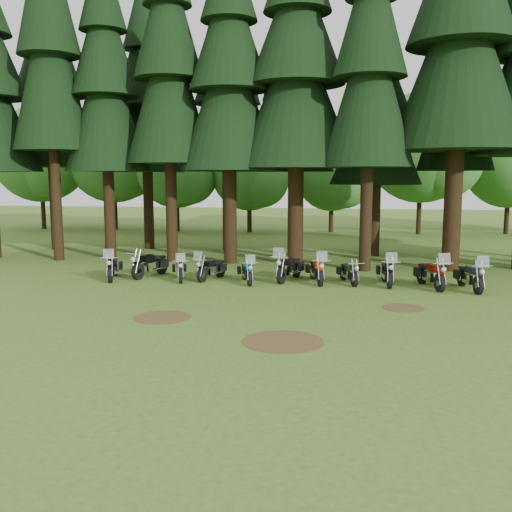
% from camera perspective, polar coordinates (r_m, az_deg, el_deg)
% --- Properties ---
extents(ground, '(120.00, 120.00, 0.00)m').
position_cam_1_polar(ground, '(19.23, 1.11, -5.07)').
color(ground, '#416421').
rests_on(ground, ground).
extents(pine_front_1, '(3.92, 3.92, 19.88)m').
position_cam_1_polar(pine_front_1, '(32.21, -20.10, 21.08)').
color(pine_front_1, '#301F10').
rests_on(pine_front_1, ground).
extents(pine_front_2, '(4.32, 4.32, 16.22)m').
position_cam_1_polar(pine_front_2, '(31.43, -14.92, 17.55)').
color(pine_front_2, '#301F10').
rests_on(pine_front_2, ground).
extents(pine_front_3, '(4.32, 4.32, 17.57)m').
position_cam_1_polar(pine_front_3, '(30.08, -8.77, 19.74)').
color(pine_front_3, '#301F10').
rests_on(pine_front_3, ground).
extents(pine_front_4, '(4.95, 4.95, 16.33)m').
position_cam_1_polar(pine_front_4, '(29.07, -2.70, 18.74)').
color(pine_front_4, '#301F10').
rests_on(pine_front_4, ground).
extents(pine_front_5, '(5.81, 5.81, 16.72)m').
position_cam_1_polar(pine_front_5, '(28.68, 4.12, 19.35)').
color(pine_front_5, '#301F10').
rests_on(pine_front_5, ground).
extents(pine_front_6, '(4.15, 4.15, 16.75)m').
position_cam_1_polar(pine_front_6, '(27.19, 11.37, 19.90)').
color(pine_front_6, '#301F10').
rests_on(pine_front_6, ground).
extents(pine_front_7, '(5.98, 5.98, 19.41)m').
position_cam_1_polar(pine_front_7, '(28.67, 19.92, 22.23)').
color(pine_front_7, '#301F10').
rests_on(pine_front_7, ground).
extents(pine_back_0, '(5.00, 5.00, 17.21)m').
position_cam_1_polar(pine_back_0, '(36.69, -19.99, 16.86)').
color(pine_back_0, '#301F10').
rests_on(pine_back_0, ground).
extents(pine_back_1, '(4.52, 4.52, 16.22)m').
position_cam_1_polar(pine_back_1, '(35.39, -11.01, 16.55)').
color(pine_back_1, '#301F10').
rests_on(pine_back_1, ground).
extents(pine_back_2, '(4.85, 4.85, 16.30)m').
position_cam_1_polar(pine_back_2, '(34.13, -2.91, 17.10)').
color(pine_back_2, '#301F10').
rests_on(pine_back_2, ground).
extents(pine_back_3, '(4.35, 4.35, 16.20)m').
position_cam_1_polar(pine_back_3, '(32.09, 3.88, 17.56)').
color(pine_back_3, '#301F10').
rests_on(pine_back_3, ground).
extents(pine_back_4, '(4.94, 4.94, 13.78)m').
position_cam_1_polar(pine_back_4, '(32.07, 12.04, 14.80)').
color(pine_back_4, '#301F10').
rests_on(pine_back_4, ground).
extents(pine_back_5, '(3.94, 3.94, 16.33)m').
position_cam_1_polar(pine_back_5, '(32.34, 19.65, 17.20)').
color(pine_back_5, '#301F10').
rests_on(pine_back_5, ground).
extents(decid_0, '(8.00, 7.78, 10.00)m').
position_cam_1_polar(decid_0, '(50.33, -20.52, 9.24)').
color(decid_0, '#301F10').
rests_on(decid_0, ground).
extents(decid_1, '(7.91, 7.69, 9.88)m').
position_cam_1_polar(decid_1, '(48.09, -13.78, 9.52)').
color(decid_1, '#301F10').
rests_on(decid_1, ground).
extents(decid_2, '(6.72, 6.53, 8.40)m').
position_cam_1_polar(decid_2, '(45.26, -7.68, 8.67)').
color(decid_2, '#301F10').
rests_on(decid_2, ground).
extents(decid_3, '(6.12, 5.95, 7.65)m').
position_cam_1_polar(decid_3, '(44.30, -0.36, 8.19)').
color(decid_3, '#301F10').
rests_on(decid_3, ground).
extents(decid_4, '(5.93, 5.76, 7.41)m').
position_cam_1_polar(decid_4, '(44.89, 7.93, 7.93)').
color(decid_4, '#301F10').
rests_on(decid_4, ground).
extents(decid_5, '(8.45, 8.21, 10.56)m').
position_cam_1_polar(decid_5, '(44.67, 16.73, 10.06)').
color(decid_5, '#301F10').
rests_on(decid_5, ground).
extents(dirt_patch_0, '(1.80, 1.80, 0.01)m').
position_cam_1_polar(dirt_patch_0, '(18.01, -9.35, -6.06)').
color(dirt_patch_0, '#4C3D1E').
rests_on(dirt_patch_0, ground).
extents(dirt_patch_1, '(1.40, 1.40, 0.01)m').
position_cam_1_polar(dirt_patch_1, '(19.63, 14.49, -5.04)').
color(dirt_patch_1, '#4C3D1E').
rests_on(dirt_patch_1, ground).
extents(dirt_patch_2, '(2.20, 2.20, 0.01)m').
position_cam_1_polar(dirt_patch_2, '(15.27, 2.73, -8.53)').
color(dirt_patch_2, '#4C3D1E').
rests_on(dirt_patch_2, ground).
extents(motorcycle_0, '(0.91, 2.27, 1.44)m').
position_cam_1_polar(motorcycle_0, '(24.90, -14.15, -1.19)').
color(motorcycle_0, black).
rests_on(motorcycle_0, ground).
extents(motorcycle_1, '(0.88, 2.31, 0.97)m').
position_cam_1_polar(motorcycle_1, '(25.22, -10.52, -0.94)').
color(motorcycle_1, black).
rests_on(motorcycle_1, ground).
extents(motorcycle_2, '(0.91, 2.02, 1.29)m').
position_cam_1_polar(motorcycle_2, '(24.12, -7.62, -1.43)').
color(motorcycle_2, black).
rests_on(motorcycle_2, ground).
extents(motorcycle_3, '(0.94, 2.05, 1.31)m').
position_cam_1_polar(motorcycle_3, '(24.17, -4.50, -1.34)').
color(motorcycle_3, black).
rests_on(motorcycle_3, ground).
extents(motorcycle_4, '(0.90, 2.04, 1.30)m').
position_cam_1_polar(motorcycle_4, '(23.35, -0.92, -1.66)').
color(motorcycle_4, black).
rests_on(motorcycle_4, ground).
extents(motorcycle_5, '(0.96, 2.40, 1.53)m').
position_cam_1_polar(motorcycle_5, '(23.90, 3.33, -1.27)').
color(motorcycle_5, black).
rests_on(motorcycle_5, ground).
extents(motorcycle_6, '(0.82, 2.29, 1.45)m').
position_cam_1_polar(motorcycle_6, '(23.51, 6.09, -1.52)').
color(motorcycle_6, black).
rests_on(motorcycle_6, ground).
extents(motorcycle_7, '(0.75, 1.96, 0.82)m').
position_cam_1_polar(motorcycle_7, '(23.56, 9.25, -1.72)').
color(motorcycle_7, black).
rests_on(motorcycle_7, ground).
extents(motorcycle_8, '(0.50, 2.33, 1.46)m').
position_cam_1_polar(motorcycle_8, '(23.53, 12.97, -1.66)').
color(motorcycle_8, black).
rests_on(motorcycle_8, ground).
extents(motorcycle_9, '(0.95, 2.42, 1.53)m').
position_cam_1_polar(motorcycle_9, '(23.31, 17.07, -1.83)').
color(motorcycle_9, black).
rests_on(motorcycle_9, ground).
extents(motorcycle_10, '(0.70, 2.38, 1.49)m').
position_cam_1_polar(motorcycle_10, '(23.34, 20.62, -2.02)').
color(motorcycle_10, black).
rests_on(motorcycle_10, ground).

